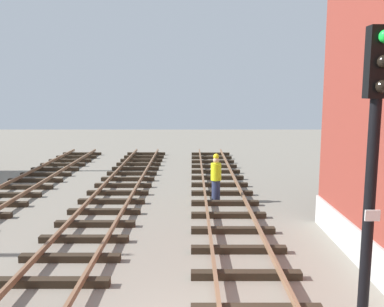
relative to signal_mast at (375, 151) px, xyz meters
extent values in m
cube|color=#2D2319|center=(-1.64, 2.37, -3.18)|extent=(2.50, 0.24, 0.18)
cube|color=#2D2319|center=(-1.64, 3.89, -3.18)|extent=(2.50, 0.24, 0.18)
cube|color=#2D2319|center=(-1.64, 5.42, -3.18)|extent=(2.50, 0.24, 0.18)
cube|color=#2D2319|center=(-1.64, 6.94, -3.18)|extent=(2.50, 0.24, 0.18)
cube|color=#2D2319|center=(-1.64, 8.46, -3.18)|extent=(2.50, 0.24, 0.18)
cube|color=#2D2319|center=(-1.64, 9.98, -3.18)|extent=(2.50, 0.24, 0.18)
cube|color=#2D2319|center=(-1.64, 11.51, -3.18)|extent=(2.50, 0.24, 0.18)
cube|color=#2D2319|center=(-1.64, 13.03, -3.18)|extent=(2.50, 0.24, 0.18)
cube|color=#2D2319|center=(-1.64, 14.55, -3.18)|extent=(2.50, 0.24, 0.18)
cube|color=#2D2319|center=(-1.64, 16.07, -3.18)|extent=(2.50, 0.24, 0.18)
cube|color=#2D2319|center=(-1.64, 17.59, -3.18)|extent=(2.50, 0.24, 0.18)
cube|color=#2D2319|center=(-1.64, 19.12, -3.18)|extent=(2.50, 0.24, 0.18)
cube|color=#2D2319|center=(-1.64, 20.64, -3.18)|extent=(2.50, 0.24, 0.18)
cube|color=#2D2319|center=(-5.90, 2.00, -3.18)|extent=(2.50, 0.24, 0.18)
cube|color=#2D2319|center=(-5.90, 3.34, -3.18)|extent=(2.50, 0.24, 0.18)
cube|color=#2D2319|center=(-5.90, 4.68, -3.18)|extent=(2.50, 0.24, 0.18)
cube|color=#2D2319|center=(-5.90, 6.02, -3.18)|extent=(2.50, 0.24, 0.18)
cube|color=#2D2319|center=(-5.90, 7.35, -3.18)|extent=(2.50, 0.24, 0.18)
cube|color=#2D2319|center=(-5.90, 8.69, -3.18)|extent=(2.50, 0.24, 0.18)
cube|color=#2D2319|center=(-5.90, 10.03, -3.18)|extent=(2.50, 0.24, 0.18)
cube|color=#2D2319|center=(-5.90, 11.37, -3.18)|extent=(2.50, 0.24, 0.18)
cube|color=#2D2319|center=(-5.90, 12.70, -3.18)|extent=(2.50, 0.24, 0.18)
cube|color=#2D2319|center=(-5.90, 14.04, -3.18)|extent=(2.50, 0.24, 0.18)
cube|color=#2D2319|center=(-5.90, 15.38, -3.18)|extent=(2.50, 0.24, 0.18)
cube|color=#2D2319|center=(-5.90, 16.72, -3.18)|extent=(2.50, 0.24, 0.18)
cube|color=#2D2319|center=(-5.90, 18.06, -3.18)|extent=(2.50, 0.24, 0.18)
cube|color=#2D2319|center=(-5.90, 19.39, -3.18)|extent=(2.50, 0.24, 0.18)
cube|color=#2D2319|center=(-5.90, 20.73, -3.18)|extent=(2.50, 0.24, 0.18)
cube|color=#2D2319|center=(-10.16, 9.67, -3.18)|extent=(2.50, 0.24, 0.18)
cube|color=#2D2319|center=(-10.16, 11.05, -3.18)|extent=(2.50, 0.24, 0.18)
cube|color=#2D2319|center=(-10.16, 12.43, -3.18)|extent=(2.50, 0.24, 0.18)
cube|color=#2D2319|center=(-10.16, 13.81, -3.18)|extent=(2.50, 0.24, 0.18)
cube|color=#2D2319|center=(-10.16, 15.19, -3.18)|extent=(2.50, 0.24, 0.18)
cube|color=#2D2319|center=(-10.16, 16.57, -3.18)|extent=(2.50, 0.24, 0.18)
cube|color=#2D2319|center=(-10.16, 17.95, -3.18)|extent=(2.50, 0.24, 0.18)
cube|color=#2D2319|center=(-10.16, 19.33, -3.18)|extent=(2.50, 0.24, 0.18)
cube|color=#2D2319|center=(-10.16, 20.71, -3.18)|extent=(2.50, 0.24, 0.18)
cylinder|color=black|center=(0.00, 0.02, -1.22)|extent=(0.18, 0.18, 4.09)
cube|color=black|center=(0.00, 0.02, 1.37)|extent=(0.36, 0.24, 1.10)
sphere|color=black|center=(0.00, -0.16, 1.00)|extent=(0.20, 0.20, 0.20)
cube|color=white|center=(0.00, -0.12, -1.02)|extent=(0.24, 0.03, 0.18)
cylinder|color=#262D4C|center=(-1.95, 8.97, -2.84)|extent=(0.32, 0.32, 0.85)
cylinder|color=yellow|center=(-1.95, 8.97, -2.09)|extent=(0.40, 0.40, 0.65)
sphere|color=tan|center=(-1.95, 8.97, -1.65)|extent=(0.24, 0.24, 0.24)
sphere|color=yellow|center=(-1.95, 8.97, -1.51)|extent=(0.22, 0.22, 0.22)
camera|label=1|loc=(-2.86, -6.47, 0.93)|focal=38.79mm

